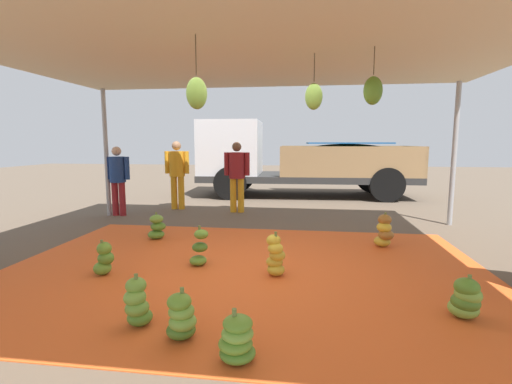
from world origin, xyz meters
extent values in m
plane|color=brown|center=(0.00, 3.00, 0.00)|extent=(40.00, 40.00, 0.00)
cube|color=#E05B23|center=(0.00, 0.00, 0.01)|extent=(6.50, 4.68, 0.01)
cylinder|color=#9EA0A5|center=(-3.80, 3.30, 1.46)|extent=(0.10, 0.10, 2.92)
cylinder|color=#9EA0A5|center=(3.80, 3.30, 1.46)|extent=(0.10, 0.10, 2.92)
cube|color=beige|center=(0.00, 0.00, 2.95)|extent=(8.00, 7.00, 0.06)
cylinder|color=#4C422D|center=(0.90, 0.54, 2.73)|extent=(0.01, 0.01, 0.38)
ellipsoid|color=#75A83D|center=(0.90, 0.54, 2.34)|extent=(0.24, 0.24, 0.36)
cylinder|color=#4C422D|center=(1.64, 0.28, 2.75)|extent=(0.01, 0.01, 0.35)
ellipsoid|color=#518428|center=(1.64, 0.28, 2.37)|extent=(0.24, 0.24, 0.36)
cylinder|color=#4C422D|center=(-0.45, -0.54, 2.70)|extent=(0.01, 0.01, 0.45)
ellipsoid|color=#75A83D|center=(-0.45, -0.54, 2.27)|extent=(0.24, 0.24, 0.36)
ellipsoid|color=gold|center=(2.07, 1.40, 0.10)|extent=(0.28, 0.28, 0.17)
ellipsoid|color=#996628|center=(2.12, 1.35, 0.22)|extent=(0.34, 0.34, 0.17)
ellipsoid|color=gold|center=(2.08, 1.35, 0.34)|extent=(0.25, 0.25, 0.17)
ellipsoid|color=#996628|center=(2.09, 1.38, 0.47)|extent=(0.26, 0.26, 0.17)
cylinder|color=olive|center=(2.10, 1.37, 0.53)|extent=(0.04, 0.04, 0.12)
ellipsoid|color=#518428|center=(0.30, -2.09, 0.07)|extent=(0.35, 0.35, 0.13)
ellipsoid|color=#60932D|center=(0.29, -2.10, 0.15)|extent=(0.38, 0.38, 0.13)
ellipsoid|color=#75A83D|center=(0.30, -2.09, 0.23)|extent=(0.32, 0.32, 0.13)
ellipsoid|color=#60932D|center=(0.30, -2.09, 0.32)|extent=(0.26, 0.26, 0.13)
cylinder|color=olive|center=(0.28, -2.09, 0.38)|extent=(0.04, 0.04, 0.12)
ellipsoid|color=#60932D|center=(-1.79, -0.46, 0.10)|extent=(0.23, 0.23, 0.17)
ellipsoid|color=#518428|center=(-1.74, -0.44, 0.23)|extent=(0.26, 0.26, 0.17)
ellipsoid|color=#60932D|center=(-1.75, -0.44, 0.35)|extent=(0.26, 0.26, 0.17)
cylinder|color=olive|center=(-1.77, -0.46, 0.41)|extent=(0.04, 0.04, 0.12)
ellipsoid|color=gold|center=(0.45, -0.18, 0.09)|extent=(0.30, 0.30, 0.15)
ellipsoid|color=gold|center=(0.43, -0.15, 0.18)|extent=(0.30, 0.30, 0.15)
ellipsoid|color=gold|center=(0.46, -0.17, 0.28)|extent=(0.29, 0.29, 0.15)
ellipsoid|color=gold|center=(0.44, -0.19, 0.37)|extent=(0.25, 0.25, 0.15)
ellipsoid|color=gold|center=(0.41, -0.15, 0.46)|extent=(0.26, 0.26, 0.15)
cylinder|color=olive|center=(0.44, -0.18, 0.52)|extent=(0.04, 0.04, 0.12)
ellipsoid|color=#518428|center=(-0.71, -1.65, 0.09)|extent=(0.33, 0.33, 0.15)
ellipsoid|color=#6B9E38|center=(-0.72, -1.67, 0.19)|extent=(0.27, 0.27, 0.15)
ellipsoid|color=#75A83D|center=(-0.74, -1.67, 0.29)|extent=(0.24, 0.24, 0.15)
ellipsoid|color=#6B9E38|center=(-0.75, -1.63, 0.38)|extent=(0.25, 0.25, 0.15)
cylinder|color=olive|center=(-0.74, -1.65, 0.44)|extent=(0.04, 0.04, 0.12)
ellipsoid|color=#518428|center=(-1.82, 1.36, 0.09)|extent=(0.38, 0.38, 0.15)
ellipsoid|color=#518428|center=(-1.79, 1.40, 0.23)|extent=(0.28, 0.28, 0.15)
ellipsoid|color=#6B9E38|center=(-1.81, 1.38, 0.36)|extent=(0.32, 0.32, 0.15)
cylinder|color=olive|center=(-1.82, 1.39, 0.42)|extent=(0.04, 0.04, 0.12)
ellipsoid|color=#60932D|center=(-0.66, 0.07, 0.08)|extent=(0.32, 0.32, 0.14)
ellipsoid|color=#477523|center=(-0.64, 0.09, 0.27)|extent=(0.22, 0.22, 0.14)
ellipsoid|color=#60932D|center=(-0.62, 0.08, 0.45)|extent=(0.21, 0.21, 0.14)
cylinder|color=olive|center=(-0.64, 0.09, 0.51)|extent=(0.04, 0.04, 0.12)
ellipsoid|color=#477523|center=(-0.25, -1.82, 0.08)|extent=(0.34, 0.34, 0.15)
ellipsoid|color=#75A83D|center=(-0.22, -1.85, 0.17)|extent=(0.32, 0.32, 0.15)
ellipsoid|color=#75A83D|center=(-0.24, -1.84, 0.27)|extent=(0.31, 0.31, 0.15)
ellipsoid|color=#60932D|center=(-0.25, -1.86, 0.36)|extent=(0.23, 0.23, 0.15)
cylinder|color=olive|center=(-0.23, -1.84, 0.42)|extent=(0.04, 0.04, 0.12)
ellipsoid|color=#75A83D|center=(2.36, -1.07, 0.10)|extent=(0.33, 0.33, 0.18)
ellipsoid|color=#477523|center=(2.37, -1.09, 0.17)|extent=(0.34, 0.34, 0.18)
ellipsoid|color=#75A83D|center=(2.39, -1.10, 0.25)|extent=(0.35, 0.35, 0.18)
ellipsoid|color=#518428|center=(2.37, -1.10, 0.33)|extent=(0.32, 0.32, 0.18)
cylinder|color=olive|center=(2.39, -1.09, 0.39)|extent=(0.04, 0.04, 0.12)
cube|color=#2D2D2D|center=(0.80, 7.20, 0.60)|extent=(6.82, 2.57, 0.20)
cube|color=silver|center=(-1.62, 7.10, 1.55)|extent=(1.97, 2.18, 1.70)
cube|color=#232D38|center=(-2.58, 7.06, 1.89)|extent=(0.10, 1.83, 0.75)
cube|color=#99754C|center=(2.12, 6.15, 1.15)|extent=(4.17, 0.25, 0.90)
cube|color=#99754C|center=(2.03, 8.36, 1.15)|extent=(4.17, 0.25, 0.90)
cube|color=#99754C|center=(4.12, 7.34, 1.15)|extent=(0.17, 2.29, 0.90)
ellipsoid|color=#477523|center=(2.07, 7.26, 1.19)|extent=(3.75, 2.07, 0.97)
cube|color=#19569E|center=(2.07, 7.26, 1.69)|extent=(2.57, 1.84, 0.04)
cylinder|color=black|center=(-1.44, 6.07, 0.50)|extent=(1.01, 0.32, 1.00)
cylinder|color=black|center=(-1.53, 8.15, 0.50)|extent=(1.01, 0.32, 1.00)
cylinder|color=black|center=(3.13, 6.25, 0.50)|extent=(1.01, 0.32, 1.00)
cylinder|color=black|center=(3.04, 8.34, 0.50)|extent=(1.01, 0.32, 1.00)
cylinder|color=orange|center=(-2.57, 4.34, 0.43)|extent=(0.16, 0.16, 0.85)
cylinder|color=orange|center=(-2.38, 4.34, 0.43)|extent=(0.16, 0.16, 0.85)
cylinder|color=orange|center=(-2.48, 4.34, 1.17)|extent=(0.39, 0.39, 0.64)
cylinder|color=orange|center=(-2.73, 4.34, 1.21)|extent=(0.12, 0.12, 0.57)
cylinder|color=orange|center=(-2.22, 4.34, 1.21)|extent=(0.12, 0.12, 0.57)
sphere|color=#936B4C|center=(-2.48, 4.34, 1.63)|extent=(0.23, 0.23, 0.23)
cylinder|color=maroon|center=(-3.64, 3.31, 0.40)|extent=(0.15, 0.15, 0.79)
cylinder|color=maroon|center=(-3.46, 3.31, 0.40)|extent=(0.15, 0.15, 0.79)
cylinder|color=navy|center=(-3.55, 3.31, 1.09)|extent=(0.36, 0.36, 0.59)
cylinder|color=navy|center=(-3.79, 3.31, 1.12)|extent=(0.12, 0.12, 0.53)
cylinder|color=navy|center=(-3.31, 3.31, 1.12)|extent=(0.12, 0.12, 0.53)
sphere|color=tan|center=(-3.55, 3.31, 1.51)|extent=(0.21, 0.21, 0.21)
cylinder|color=orange|center=(-0.97, 4.11, 0.42)|extent=(0.16, 0.16, 0.84)
cylinder|color=orange|center=(-0.78, 4.11, 0.42)|extent=(0.16, 0.16, 0.84)
cylinder|color=maroon|center=(-0.87, 4.11, 1.16)|extent=(0.39, 0.39, 0.63)
cylinder|color=maroon|center=(-1.13, 4.11, 1.19)|extent=(0.12, 0.12, 0.56)
cylinder|color=maroon|center=(-0.62, 4.11, 1.19)|extent=(0.12, 0.12, 0.56)
sphere|color=brown|center=(-0.87, 4.11, 1.61)|extent=(0.23, 0.23, 0.23)
camera|label=1|loc=(0.81, -4.75, 1.71)|focal=25.91mm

